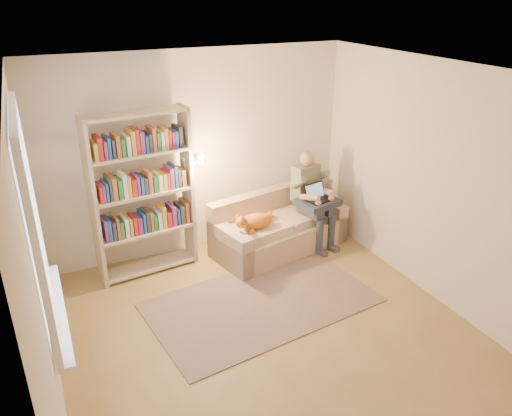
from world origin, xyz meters
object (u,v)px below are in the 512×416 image
sofa (278,230)px  person (311,194)px  laptop (314,196)px  cat (257,220)px  bookshelf (142,187)px

sofa → person: person is taller
sofa → laptop: laptop is taller
cat → laptop: 0.86m
cat → bookshelf: (-1.31, 0.36, 0.53)m
person → bookshelf: (-2.18, 0.21, 0.39)m
laptop → bookshelf: 2.21m
cat → laptop: (0.84, 0.04, 0.16)m
person → bookshelf: size_ratio=0.64×
sofa → laptop: (0.44, -0.16, 0.46)m
person → bookshelf: 2.22m
sofa → cat: (-0.40, -0.20, 0.31)m
person → bookshelf: bearing=162.6°
laptop → bookshelf: bookshelf is taller
laptop → bookshelf: size_ratio=0.18×
sofa → bookshelf: (-1.71, 0.16, 0.84)m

